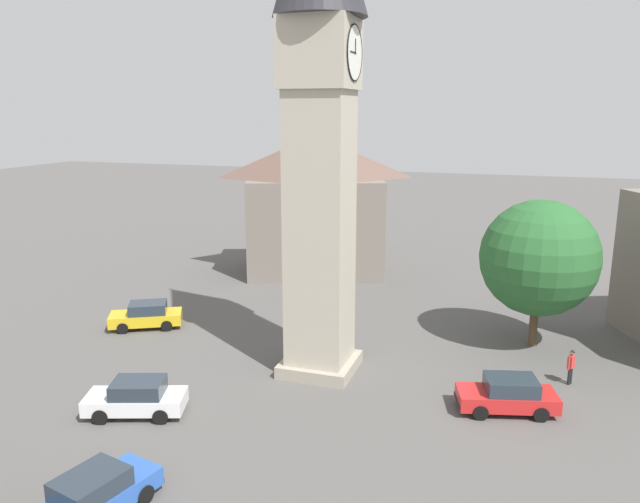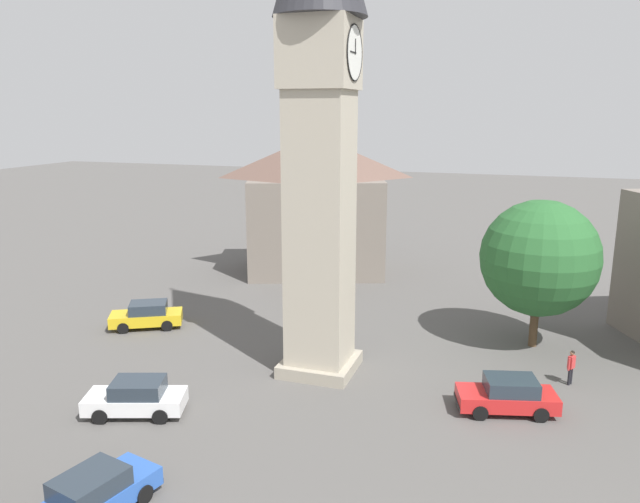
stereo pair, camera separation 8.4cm
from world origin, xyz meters
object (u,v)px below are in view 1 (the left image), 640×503
Objects in this scene: car_blue_kerb at (136,398)px; clock_tower at (320,78)px; car_red_corner at (508,395)px; car_silver_kerb at (146,315)px; car_white_side at (95,495)px; building_terrace_right at (315,203)px; pedestrian at (571,364)px; tree at (539,258)px.

clock_tower is at bearing 138.72° from car_blue_kerb.
car_silver_kerb is at bearing -100.85° from car_red_corner.
clock_tower is 18.60m from car_white_side.
car_white_side is 31.11m from building_terrace_right.
clock_tower is 1.88× the size of building_terrace_right.
tree is (-4.50, -1.64, 3.91)m from pedestrian.
car_silver_kerb is at bearing -151.00° from car_white_side.
building_terrace_right is (-24.54, -0.48, 4.69)m from car_blue_kerb.
car_white_side is (12.76, -3.17, -13.15)m from clock_tower.
car_red_corner is at bearing 109.48° from car_blue_kerb.
car_blue_kerb is 15.68m from car_red_corner.
clock_tower is 14.03× the size of pedestrian.
tree is at bearing 123.98° from clock_tower.
clock_tower is 20.74m from building_terrace_right.
car_red_corner is (-5.23, 14.78, 0.00)m from car_blue_kerb.
building_terrace_right is (-19.31, -15.26, 4.69)m from car_red_corner.
car_red_corner is at bearing 79.15° from car_silver_kerb.
car_blue_kerb is at bearing -62.98° from pedestrian.
pedestrian is 0.21× the size of tree.
clock_tower is 17.49m from pedestrian.
car_white_side is at bearing 29.00° from car_silver_kerb.
clock_tower is 15.90m from car_blue_kerb.
clock_tower is 15.00m from tree.
car_white_side is at bearing -33.99° from tree.
clock_tower is at bearing 166.04° from car_white_side.
car_blue_kerb and car_white_side have the same top height.
tree is at bearing 130.26° from car_blue_kerb.
car_red_corner is at bearing -36.23° from pedestrian.
car_red_corner is at bearing 133.08° from car_white_side.
clock_tower is at bearing 78.08° from car_silver_kerb.
tree is (-19.47, 13.13, 4.16)m from car_white_side.
car_blue_kerb is 2.63× the size of pedestrian.
clock_tower is 17.71m from car_silver_kerb.
car_red_corner is 25.05m from building_terrace_right.
car_blue_kerb is 6.63m from car_white_side.
building_terrace_right reaches higher than car_silver_kerb.
car_silver_kerb is 23.19m from pedestrian.
pedestrian is 0.13× the size of building_terrace_right.
car_red_corner is (3.93, 20.49, 0.00)m from car_silver_kerb.
tree is at bearing 55.73° from building_terrace_right.
pedestrian is at bearing 117.02° from car_blue_kerb.
car_red_corner is at bearing 80.54° from clock_tower.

